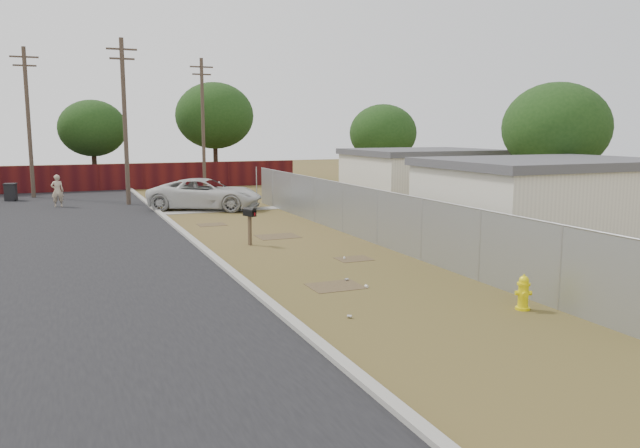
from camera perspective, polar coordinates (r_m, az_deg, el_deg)
name	(u,v)px	position (r m, az deg, el deg)	size (l,w,h in m)	color
ground	(297,251)	(21.58, -2.07, -2.46)	(120.00, 120.00, 0.00)	brown
street	(81,228)	(28.19, -21.03, -0.37)	(15.10, 60.00, 0.12)	black
chainlink_fence	(365,219)	(23.61, 4.14, 0.45)	(0.10, 27.06, 2.02)	#97999F
privacy_fence	(83,178)	(44.97, -20.82, 3.95)	(30.00, 0.12, 1.80)	#460F0F
utility_poles	(123,120)	(40.67, -17.57, 9.03)	(12.60, 8.24, 9.00)	#47382F
houses	(476,188)	(28.76, 14.03, 3.22)	(9.30, 17.24, 3.10)	beige
horizon_trees	(188,122)	(44.17, -12.02, 9.09)	(33.32, 31.94, 7.78)	black
fire_hydrant	(523,293)	(15.32, 18.10, -6.03)	(0.45, 0.45, 0.84)	yellow
mailbox	(250,216)	(22.59, -6.46, 0.77)	(0.39, 0.59, 1.37)	brown
pickup_truck	(206,194)	(33.13, -10.41, 2.72)	(2.69, 5.84, 1.62)	silver
pedestrian	(57,191)	(36.35, -22.88, 2.81)	(0.64, 0.42, 1.76)	tan
trash_bin	(11,192)	(40.69, -26.43, 2.65)	(0.76, 0.83, 1.04)	black
scattered_litter	(351,282)	(17.06, 2.88, -5.34)	(2.68, 5.94, 0.07)	silver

